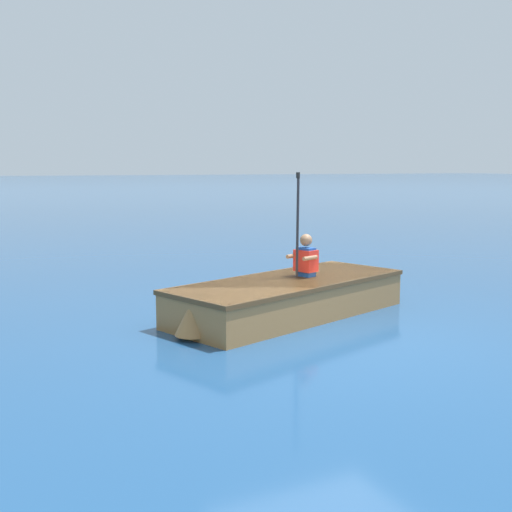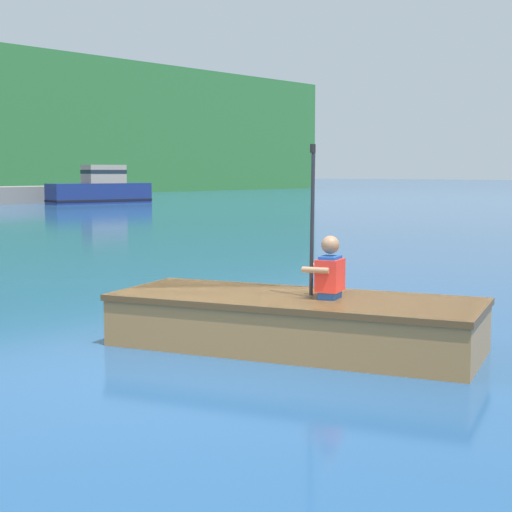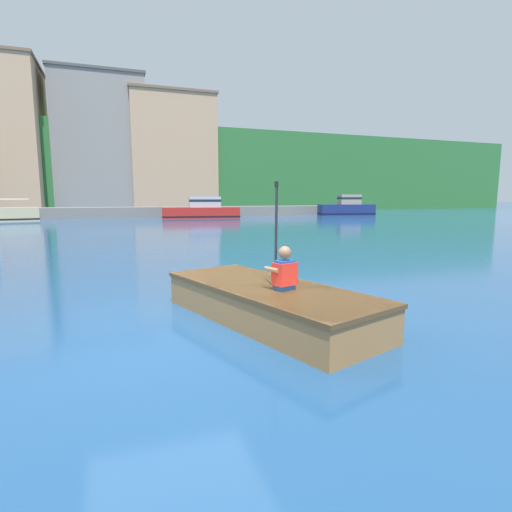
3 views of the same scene
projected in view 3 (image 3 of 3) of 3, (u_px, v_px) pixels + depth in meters
The scene contains 11 objects.
ground_plane at pixel (173, 327), 5.37m from camera, with size 300.00×300.00×0.00m, color navy.
shoreline_ridge at pixel (116, 172), 55.46m from camera, with size 120.00×20.00×10.48m.
waterfront_office_block_center at pixel (2, 138), 44.01m from camera, with size 8.50×10.06×16.42m.
waterfront_apartment_right at pixel (101, 144), 48.00m from camera, with size 10.59×6.36×16.18m.
waterfront_tower_far at pixel (173, 154), 50.81m from camera, with size 10.57×6.91×14.58m.
marina_dock at pixel (121, 212), 35.76m from camera, with size 49.16×2.40×0.90m.
moored_boat_dock_west_end at pixel (1, 215), 29.11m from camera, with size 5.18×2.34×4.74m.
moored_boat_dock_center_near at pixel (347, 208), 39.45m from camera, with size 5.70×2.57×2.05m.
moored_boat_dock_center_far at pixel (202, 210), 34.35m from camera, with size 6.77×3.09×1.84m.
rowboat_foreground at pixel (265, 300), 5.69m from camera, with size 2.36×3.76×0.51m.
person_paddler at pixel (284, 269), 5.31m from camera, with size 0.42×0.41×1.44m.
Camera 3 is at (-0.69, -5.25, 1.73)m, focal length 28.00 mm.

